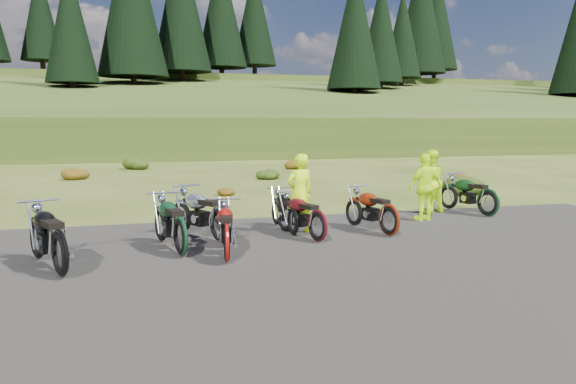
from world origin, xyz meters
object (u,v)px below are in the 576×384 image
object	(u,v)px
motorcycle_7	(487,217)
motorcycle_0	(61,278)
person_middle	(300,194)
motorcycle_3	(221,244)

from	to	relation	value
motorcycle_7	motorcycle_0	bearing A→B (deg)	92.46
motorcycle_0	person_middle	bearing A→B (deg)	-84.48
motorcycle_3	motorcycle_7	size ratio (longest dim) A/B	1.05
person_middle	motorcycle_7	bearing A→B (deg)	175.17
motorcycle_0	person_middle	world-z (taller)	person_middle
motorcycle_0	motorcycle_3	size ratio (longest dim) A/B	1.01
motorcycle_7	person_middle	bearing A→B (deg)	82.90
motorcycle_0	person_middle	size ratio (longest dim) A/B	1.23
motorcycle_3	motorcycle_7	xyz separation A→B (m)	(7.85, 1.46, 0.00)
motorcycle_3	motorcycle_7	bearing A→B (deg)	-107.75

